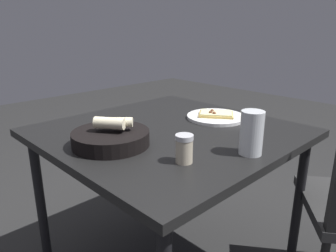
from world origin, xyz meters
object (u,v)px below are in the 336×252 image
at_px(beer_glass, 251,135).
at_px(pepper_shaker, 184,150).
at_px(bread_basket, 111,137).
at_px(dining_table, 169,145).
at_px(pizza_plate, 216,116).

xyz_separation_m(beer_glass, pepper_shaker, (-0.20, 0.10, -0.02)).
bearing_deg(bread_basket, dining_table, -2.95).
distance_m(pizza_plate, beer_glass, 0.42).
bearing_deg(pepper_shaker, bread_basket, 105.30).
relative_size(dining_table, pepper_shaker, 10.32).
bearing_deg(pizza_plate, bread_basket, 174.77).
bearing_deg(pepper_shaker, pizza_plate, 26.76).
height_order(pizza_plate, bread_basket, bread_basket).
distance_m(pizza_plate, bread_basket, 0.53).
height_order(dining_table, pepper_shaker, pepper_shaker).
xyz_separation_m(dining_table, bread_basket, (-0.27, 0.01, 0.10)).
height_order(dining_table, bread_basket, bread_basket).
bearing_deg(pepper_shaker, beer_glass, -26.83).
bearing_deg(dining_table, beer_glass, -87.86).
distance_m(bread_basket, pepper_shaker, 0.29).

